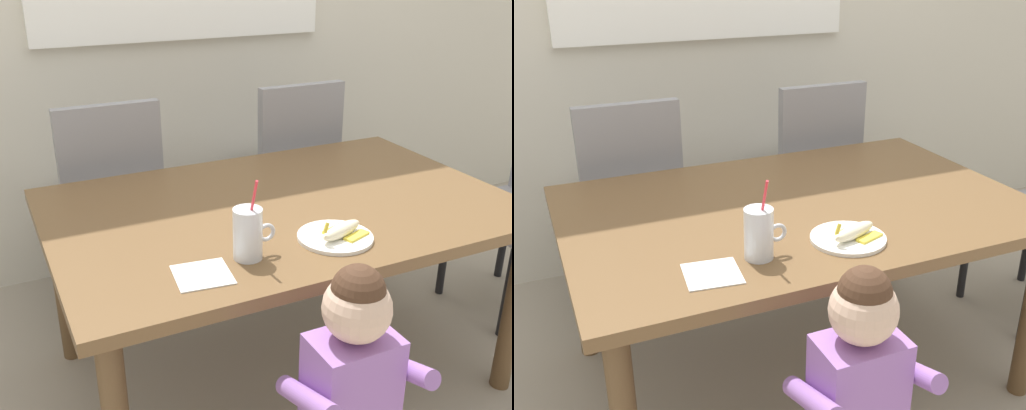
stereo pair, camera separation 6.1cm
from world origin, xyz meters
The scene contains 9 objects.
ground_plane centered at (0.00, 0.00, 0.00)m, with size 24.00×24.00×0.00m, color #9E9384.
dining_table centered at (0.00, 0.00, 0.63)m, with size 1.58×1.04×0.70m.
dining_chair_left centered at (-0.44, 0.75, 0.54)m, with size 0.44×0.45×0.96m.
dining_chair_right centered at (0.43, 0.75, 0.54)m, with size 0.44×0.44×0.96m.
toddler_standing centered at (-0.16, -0.69, 0.53)m, with size 0.33×0.24×0.84m.
milk_cup centered at (-0.27, -0.31, 0.77)m, with size 0.13×0.09×0.25m.
snack_plate centered at (0.02, -0.32, 0.71)m, with size 0.23×0.23×0.01m, color white.
peeled_banana centered at (0.03, -0.33, 0.74)m, with size 0.18×0.13×0.07m.
paper_napkin centered at (-0.43, -0.35, 0.71)m, with size 0.15×0.15×0.00m, color white.
Camera 2 is at (-0.85, -1.71, 1.51)m, focal length 42.20 mm.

